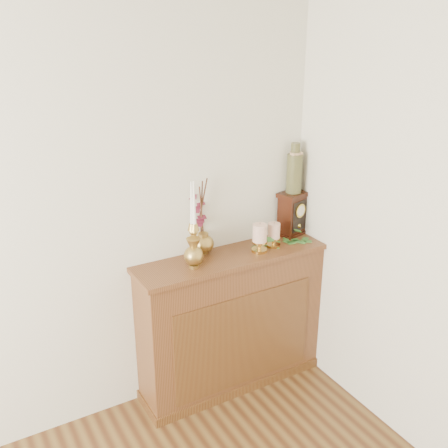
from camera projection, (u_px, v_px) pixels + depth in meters
console_shelf at (232, 325)px, 3.36m from camera, size 1.24×0.34×0.93m
candlestick_left at (192, 237)px, 3.03m from camera, size 0.08×0.08×0.49m
candlestick_center at (195, 237)px, 3.03m from camera, size 0.08×0.08×0.50m
bud_vase at (194, 253)px, 2.98m from camera, size 0.11×0.11×0.18m
ginger_jar at (199, 218)px, 3.15m from camera, size 0.19×0.21×0.49m
pillar_candle_left at (260, 236)px, 3.19m from camera, size 0.10×0.10×0.19m
pillar_candle_right at (274, 234)px, 3.27m from camera, size 0.09×0.09×0.17m
ivy_garland at (275, 242)px, 3.34m from camera, size 0.43×0.18×0.08m
mantel_clock at (293, 214)px, 3.44m from camera, size 0.22×0.18×0.29m
ceramic_vase at (294, 171)px, 3.34m from camera, size 0.10×0.10×0.32m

